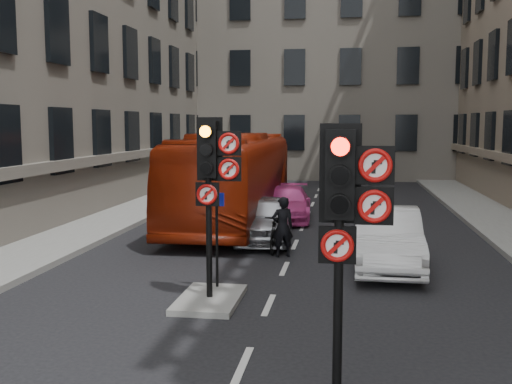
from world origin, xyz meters
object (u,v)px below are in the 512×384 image
(car_silver, at_px, (264,219))
(car_white, at_px, (387,238))
(motorcycle, at_px, (277,232))
(motorcyclist, at_px, (283,227))
(info_sign, at_px, (217,226))
(car_pink, at_px, (287,203))
(signal_near, at_px, (347,204))
(bus_red, at_px, (235,178))
(signal_far, at_px, (213,168))

(car_silver, height_order, car_white, car_white)
(motorcycle, height_order, motorcyclist, motorcyclist)
(motorcyclist, bearing_deg, info_sign, 51.53)
(info_sign, bearing_deg, car_silver, 96.00)
(car_silver, distance_m, info_sign, 5.70)
(car_white, xyz_separation_m, car_pink, (-3.18, 7.10, -0.13))
(signal_near, distance_m, bus_red, 14.25)
(signal_far, height_order, motorcyclist, signal_far)
(car_white, height_order, motorcycle, car_white)
(motorcyclist, height_order, info_sign, info_sign)
(signal_near, relative_size, car_white, 0.80)
(bus_red, relative_size, info_sign, 5.76)
(signal_near, height_order, bus_red, signal_near)
(signal_near, distance_m, signal_far, 4.77)
(signal_far, bearing_deg, motorcycle, 82.16)
(car_silver, xyz_separation_m, info_sign, (-0.23, -5.65, 0.73))
(bus_red, bearing_deg, signal_near, -74.05)
(bus_red, bearing_deg, info_sign, -82.07)
(car_white, height_order, motorcyclist, motorcyclist)
(signal_far, relative_size, motorcyclist, 2.19)
(signal_far, distance_m, motorcycle, 5.46)
(signal_far, height_order, car_white, signal_far)
(info_sign, bearing_deg, signal_far, -74.49)
(signal_far, relative_size, car_silver, 0.88)
(car_white, distance_m, motorcycle, 3.28)
(bus_red, bearing_deg, motorcyclist, -66.86)
(signal_far, xyz_separation_m, car_white, (3.61, 3.50, -1.96))
(car_silver, xyz_separation_m, motorcycle, (0.54, -1.41, -0.14))
(car_white, relative_size, info_sign, 2.23)
(car_pink, height_order, motorcyclist, motorcyclist)
(car_silver, xyz_separation_m, bus_red, (-1.53, 3.26, 0.93))
(car_pink, height_order, info_sign, info_sign)
(info_sign, bearing_deg, car_pink, 95.34)
(motorcycle, bearing_deg, car_white, -22.84)
(signal_near, xyz_separation_m, car_pink, (-2.17, 14.60, -1.97))
(car_pink, distance_m, info_sign, 9.91)
(motorcyclist, bearing_deg, car_pink, -108.43)
(car_silver, xyz_separation_m, car_white, (3.47, -2.89, 0.05))
(signal_near, bearing_deg, motorcycle, 102.04)
(bus_red, relative_size, motorcycle, 6.37)
(bus_red, bearing_deg, motorcycle, -66.43)
(signal_near, bearing_deg, car_silver, 103.32)
(signal_far, height_order, bus_red, signal_far)
(signal_near, relative_size, info_sign, 1.77)
(signal_near, height_order, motorcycle, signal_near)
(car_white, relative_size, motorcycle, 2.46)
(car_silver, bearing_deg, car_white, -44.23)
(signal_far, xyz_separation_m, motorcyclist, (0.92, 4.35, -1.89))
(car_silver, relative_size, info_sign, 2.01)
(car_white, bearing_deg, bus_red, 129.68)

